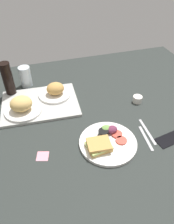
# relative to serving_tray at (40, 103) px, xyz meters

# --- Properties ---
(ground_plane) EXTENTS (1.90, 1.50, 0.03)m
(ground_plane) POSITION_rel_serving_tray_xyz_m (0.22, -0.22, -0.02)
(ground_plane) COLOR #282D2B
(serving_tray) EXTENTS (0.47, 0.36, 0.02)m
(serving_tray) POSITION_rel_serving_tray_xyz_m (0.00, 0.00, 0.00)
(serving_tray) COLOR #B2B2AD
(serving_tray) RESTS_ON ground_plane
(bread_plate_near) EXTENTS (0.22, 0.22, 0.10)m
(bread_plate_near) POSITION_rel_serving_tray_xyz_m (-0.10, -0.05, 0.05)
(bread_plate_near) COLOR white
(bread_plate_near) RESTS_ON serving_tray
(bread_plate_far) EXTENTS (0.20, 0.20, 0.09)m
(bread_plate_far) POSITION_rel_serving_tray_xyz_m (0.10, 0.05, 0.04)
(bread_plate_far) COLOR white
(bread_plate_far) RESTS_ON serving_tray
(plate_with_salad) EXTENTS (0.29, 0.29, 0.05)m
(plate_with_salad) POSITION_rel_serving_tray_xyz_m (0.28, -0.41, 0.01)
(plate_with_salad) COLOR white
(plate_with_salad) RESTS_ON ground_plane
(drinking_glass) EXTENTS (0.07, 0.07, 0.14)m
(drinking_glass) POSITION_rel_serving_tray_xyz_m (-0.06, 0.24, 0.06)
(drinking_glass) COLOR silver
(drinking_glass) RESTS_ON ground_plane
(soda_bottle) EXTENTS (0.06, 0.06, 0.22)m
(soda_bottle) POSITION_rel_serving_tray_xyz_m (-0.16, 0.15, 0.10)
(soda_bottle) COLOR black
(soda_bottle) RESTS_ON ground_plane
(espresso_cup) EXTENTS (0.06, 0.06, 0.04)m
(espresso_cup) POSITION_rel_serving_tray_xyz_m (0.58, -0.14, 0.01)
(espresso_cup) COLOR silver
(espresso_cup) RESTS_ON ground_plane
(fork) EXTENTS (0.03, 0.17, 0.01)m
(fork) POSITION_rel_serving_tray_xyz_m (0.48, -0.43, -0.01)
(fork) COLOR #B7B7BC
(fork) RESTS_ON ground_plane
(knife) EXTENTS (0.02, 0.19, 0.01)m
(knife) POSITION_rel_serving_tray_xyz_m (0.51, -0.39, -0.01)
(knife) COLOR #B7B7BC
(knife) RESTS_ON ground_plane
(cell_phone) EXTENTS (0.15, 0.10, 0.01)m
(cell_phone) POSITION_rel_serving_tray_xyz_m (0.59, -0.47, -0.00)
(cell_phone) COLOR black
(cell_phone) RESTS_ON ground_plane
(sticky_note) EXTENTS (0.07, 0.07, 0.00)m
(sticky_note) POSITION_rel_serving_tray_xyz_m (-0.04, -0.40, -0.01)
(sticky_note) COLOR pink
(sticky_note) RESTS_ON ground_plane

